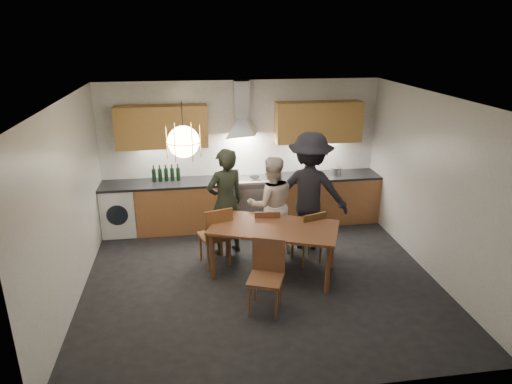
{
  "coord_description": "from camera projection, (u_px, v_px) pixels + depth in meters",
  "views": [
    {
      "loc": [
        -0.93,
        -5.75,
        3.44
      ],
      "look_at": [
        -0.01,
        0.4,
        1.2
      ],
      "focal_mm": 32.0,
      "sensor_mm": 36.0,
      "label": 1
    }
  ],
  "objects": [
    {
      "name": "chair_back_left",
      "position": [
        217.0,
        233.0,
        6.84
      ],
      "size": [
        0.54,
        0.54,
        0.95
      ],
      "rotation": [
        0.0,
        0.0,
        3.44
      ],
      "color": "brown",
      "rests_on": "ground"
    },
    {
      "name": "person_right",
      "position": [
        309.0,
        191.0,
        7.34
      ],
      "size": [
        1.42,
        1.11,
        1.93
      ],
      "primitive_type": "imported",
      "rotation": [
        0.0,
        0.0,
        2.78
      ],
      "color": "black",
      "rests_on": "ground"
    },
    {
      "name": "wall_fixtures",
      "position": [
        242.0,
        124.0,
        7.94
      ],
      "size": [
        4.3,
        0.54,
        1.1
      ],
      "color": "tan",
      "rests_on": "ground"
    },
    {
      "name": "pendant_lamp",
      "position": [
        184.0,
        142.0,
        5.7
      ],
      "size": [
        0.43,
        0.43,
        0.7
      ],
      "color": "black",
      "rests_on": "ground"
    },
    {
      "name": "chair_back_right",
      "position": [
        310.0,
        234.0,
        6.92
      ],
      "size": [
        0.49,
        0.49,
        0.86
      ],
      "rotation": [
        0.0,
        0.0,
        3.46
      ],
      "color": "brown",
      "rests_on": "ground"
    },
    {
      "name": "room_shell",
      "position": [
        261.0,
        166.0,
        6.07
      ],
      "size": [
        5.02,
        4.52,
        2.61
      ],
      "color": "white",
      "rests_on": "ground"
    },
    {
      "name": "ground",
      "position": [
        260.0,
        278.0,
        6.65
      ],
      "size": [
        5.0,
        5.0,
        0.0
      ],
      "primitive_type": "plane",
      "color": "black",
      "rests_on": "ground"
    },
    {
      "name": "wine_bottles",
      "position": [
        166.0,
        173.0,
        7.99
      ],
      "size": [
        0.49,
        0.07,
        0.29
      ],
      "color": "black",
      "rests_on": "counter_run"
    },
    {
      "name": "person_left",
      "position": [
        226.0,
        202.0,
        7.16
      ],
      "size": [
        0.74,
        0.62,
        1.74
      ],
      "primitive_type": "imported",
      "rotation": [
        0.0,
        0.0,
        3.52
      ],
      "color": "black",
      "rests_on": "ground"
    },
    {
      "name": "chair_back_mid",
      "position": [
        267.0,
        232.0,
        7.01
      ],
      "size": [
        0.43,
        0.43,
        0.85
      ],
      "rotation": [
        0.0,
        0.0,
        3.01
      ],
      "color": "brown",
      "rests_on": "ground"
    },
    {
      "name": "dining_table",
      "position": [
        274.0,
        232.0,
        6.58
      ],
      "size": [
        2.01,
        1.51,
        0.76
      ],
      "rotation": [
        0.0,
        0.0,
        -0.38
      ],
      "color": "brown",
      "rests_on": "ground"
    },
    {
      "name": "chair_front",
      "position": [
        267.0,
        270.0,
        5.8
      ],
      "size": [
        0.55,
        0.55,
        0.94
      ],
      "rotation": [
        0.0,
        0.0,
        -0.37
      ],
      "color": "brown",
      "rests_on": "ground"
    },
    {
      "name": "range_stove",
      "position": [
        244.0,
        203.0,
        8.31
      ],
      "size": [
        0.9,
        0.6,
        0.92
      ],
      "color": "silver",
      "rests_on": "ground"
    },
    {
      "name": "person_mid",
      "position": [
        271.0,
        205.0,
        7.25
      ],
      "size": [
        0.79,
        0.63,
        1.59
      ],
      "primitive_type": "imported",
      "rotation": [
        0.0,
        0.0,
        3.18
      ],
      "color": "beige",
      "rests_on": "ground"
    },
    {
      "name": "mixing_bowl",
      "position": [
        309.0,
        174.0,
        8.27
      ],
      "size": [
        0.38,
        0.38,
        0.08
      ],
      "primitive_type": "imported",
      "rotation": [
        0.0,
        0.0,
        0.28
      ],
      "color": "silver",
      "rests_on": "counter_run"
    },
    {
      "name": "counter_run",
      "position": [
        245.0,
        202.0,
        8.31
      ],
      "size": [
        5.0,
        0.62,
        0.9
      ],
      "color": "#BC7948",
      "rests_on": "ground"
    },
    {
      "name": "stock_pot",
      "position": [
        336.0,
        171.0,
        8.35
      ],
      "size": [
        0.23,
        0.23,
        0.14
      ],
      "primitive_type": "cylinder",
      "rotation": [
        0.0,
        0.0,
        -0.18
      ],
      "color": "#ABAAAE",
      "rests_on": "counter_run"
    }
  ]
}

